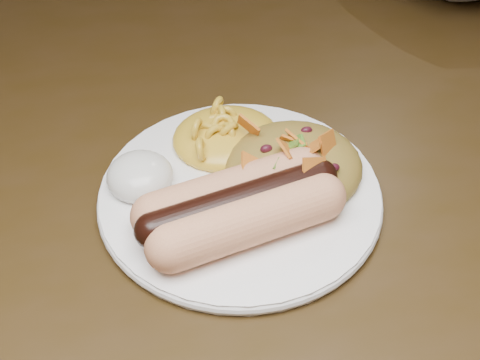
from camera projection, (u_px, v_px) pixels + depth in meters
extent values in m
cube|color=black|center=(90.00, 105.00, 0.60)|extent=(1.60, 0.90, 0.04)
cylinder|color=white|center=(240.00, 195.00, 0.48)|extent=(0.24, 0.24, 0.01)
cylinder|color=#FDB883|center=(246.00, 224.00, 0.44)|extent=(0.11, 0.05, 0.03)
cylinder|color=#FDB883|center=(234.00, 190.00, 0.46)|extent=(0.11, 0.05, 0.03)
cylinder|color=black|center=(240.00, 202.00, 0.44)|extent=(0.12, 0.04, 0.02)
ellipsoid|color=gold|center=(226.00, 126.00, 0.51)|extent=(0.10, 0.10, 0.03)
ellipsoid|color=silver|center=(139.00, 170.00, 0.47)|extent=(0.05, 0.05, 0.03)
ellipsoid|color=#AF5C27|center=(294.00, 160.00, 0.49)|extent=(0.10, 0.10, 0.04)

